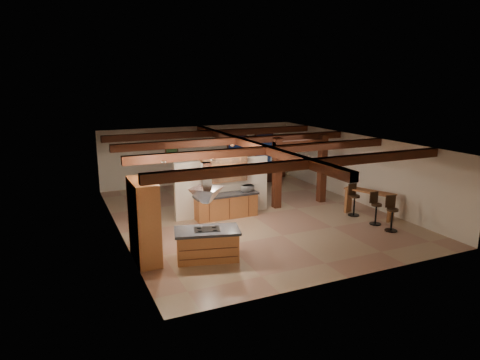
# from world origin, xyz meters

# --- Properties ---
(ground) EXTENTS (12.00, 12.00, 0.00)m
(ground) POSITION_xyz_m (0.00, 0.00, 0.00)
(ground) COLOR tan
(ground) RESTS_ON ground
(room_walls) EXTENTS (12.00, 12.00, 12.00)m
(room_walls) POSITION_xyz_m (0.00, 0.00, 1.78)
(room_walls) COLOR silver
(room_walls) RESTS_ON ground
(ceiling_beams) EXTENTS (10.00, 12.00, 0.28)m
(ceiling_beams) POSITION_xyz_m (0.00, 0.00, 2.76)
(ceiling_beams) COLOR #3F230F
(ceiling_beams) RESTS_ON room_walls
(timber_posts) EXTENTS (2.50, 0.30, 2.90)m
(timber_posts) POSITION_xyz_m (2.50, 0.50, 1.76)
(timber_posts) COLOR #3F230F
(timber_posts) RESTS_ON ground
(partition_wall) EXTENTS (3.80, 0.18, 2.20)m
(partition_wall) POSITION_xyz_m (-1.00, 0.50, 1.10)
(partition_wall) COLOR silver
(partition_wall) RESTS_ON ground
(pantry_cabinet) EXTENTS (0.67, 1.60, 2.40)m
(pantry_cabinet) POSITION_xyz_m (-4.67, -2.60, 1.20)
(pantry_cabinet) COLOR #AD6038
(pantry_cabinet) RESTS_ON ground
(back_counter) EXTENTS (2.50, 0.66, 0.94)m
(back_counter) POSITION_xyz_m (-1.00, 0.11, 0.48)
(back_counter) COLOR #AD6038
(back_counter) RESTS_ON ground
(upper_display_cabinet) EXTENTS (1.80, 0.36, 0.95)m
(upper_display_cabinet) POSITION_xyz_m (-1.00, 0.31, 1.85)
(upper_display_cabinet) COLOR #AD6038
(upper_display_cabinet) RESTS_ON partition_wall
(range_hood) EXTENTS (1.10, 1.10, 1.40)m
(range_hood) POSITION_xyz_m (-3.00, -3.28, 1.78)
(range_hood) COLOR silver
(range_hood) RESTS_ON room_walls
(back_windows) EXTENTS (2.70, 0.07, 1.70)m
(back_windows) POSITION_xyz_m (2.80, 5.93, 1.50)
(back_windows) COLOR #3F230F
(back_windows) RESTS_ON room_walls
(framed_art) EXTENTS (0.65, 0.05, 0.85)m
(framed_art) POSITION_xyz_m (-1.50, 5.94, 1.70)
(framed_art) COLOR #3F230F
(framed_art) RESTS_ON room_walls
(recessed_cans) EXTENTS (3.16, 2.46, 0.03)m
(recessed_cans) POSITION_xyz_m (-2.53, -1.93, 2.87)
(recessed_cans) COLOR silver
(recessed_cans) RESTS_ON room_walls
(kitchen_island) EXTENTS (2.07, 1.43, 0.94)m
(kitchen_island) POSITION_xyz_m (-3.00, -3.28, 0.47)
(kitchen_island) COLOR #AD6038
(kitchen_island) RESTS_ON ground
(dining_table) EXTENTS (2.07, 1.52, 0.65)m
(dining_table) POSITION_xyz_m (-0.62, 3.05, 0.33)
(dining_table) COLOR #3B170E
(dining_table) RESTS_ON ground
(sofa) EXTENTS (2.19, 1.09, 0.61)m
(sofa) POSITION_xyz_m (2.93, 4.99, 0.31)
(sofa) COLOR black
(sofa) RESTS_ON ground
(microwave) EXTENTS (0.47, 0.35, 0.25)m
(microwave) POSITION_xyz_m (-0.10, 0.11, 1.06)
(microwave) COLOR silver
(microwave) RESTS_ON back_counter
(bar_counter) EXTENTS (1.23, 1.98, 1.02)m
(bar_counter) POSITION_xyz_m (4.07, -2.01, 0.69)
(bar_counter) COLOR #AD6038
(bar_counter) RESTS_ON ground
(side_table) EXTENTS (0.62, 0.62, 0.61)m
(side_table) POSITION_xyz_m (4.32, 5.50, 0.31)
(side_table) COLOR #3F230F
(side_table) RESTS_ON ground
(table_lamp) EXTENTS (0.26, 0.26, 0.30)m
(table_lamp) POSITION_xyz_m (4.32, 5.50, 0.83)
(table_lamp) COLOR black
(table_lamp) RESTS_ON side_table
(bar_stool_a) EXTENTS (0.45, 0.46, 1.24)m
(bar_stool_a) POSITION_xyz_m (3.69, -3.60, 0.63)
(bar_stool_a) COLOR black
(bar_stool_a) RESTS_ON ground
(bar_stool_b) EXTENTS (0.41, 0.41, 1.18)m
(bar_stool_b) POSITION_xyz_m (3.67, -2.82, 0.60)
(bar_stool_b) COLOR black
(bar_stool_b) RESTS_ON ground
(bar_stool_c) EXTENTS (0.43, 0.43, 1.24)m
(bar_stool_c) POSITION_xyz_m (3.62, -1.66, 0.63)
(bar_stool_c) COLOR black
(bar_stool_c) RESTS_ON ground
(dining_chairs) EXTENTS (2.08, 2.08, 1.30)m
(dining_chairs) POSITION_xyz_m (-0.62, 3.05, 0.66)
(dining_chairs) COLOR #3F230F
(dining_chairs) RESTS_ON ground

